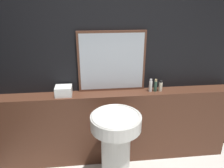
{
  "coord_description": "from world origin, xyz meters",
  "views": [
    {
      "loc": [
        -0.24,
        -0.71,
        1.97
      ],
      "look_at": [
        0.0,
        1.47,
        1.08
      ],
      "focal_mm": 35.0,
      "sensor_mm": 36.0,
      "label": 1
    }
  ],
  "objects_px": {
    "towel_stack": "(64,91)",
    "lotion_bottle": "(161,86)",
    "conditioner_bottle": "(156,86)",
    "shampoo_bottle": "(151,86)",
    "pedestal_sink": "(116,145)",
    "mirror": "(112,62)"
  },
  "relations": [
    {
      "from": "pedestal_sink",
      "to": "lotion_bottle",
      "type": "xyz_separation_m",
      "value": [
        0.59,
        0.47,
        0.44
      ]
    },
    {
      "from": "mirror",
      "to": "towel_stack",
      "type": "xyz_separation_m",
      "value": [
        -0.56,
        -0.09,
        -0.3
      ]
    },
    {
      "from": "mirror",
      "to": "shampoo_bottle",
      "type": "height_order",
      "value": "mirror"
    },
    {
      "from": "towel_stack",
      "to": "lotion_bottle",
      "type": "height_order",
      "value": "lotion_bottle"
    },
    {
      "from": "conditioner_bottle",
      "to": "pedestal_sink",
      "type": "bearing_deg",
      "value": -138.33
    },
    {
      "from": "pedestal_sink",
      "to": "shampoo_bottle",
      "type": "bearing_deg",
      "value": 45.09
    },
    {
      "from": "lotion_bottle",
      "to": "conditioner_bottle",
      "type": "bearing_deg",
      "value": 180.0
    },
    {
      "from": "pedestal_sink",
      "to": "shampoo_bottle",
      "type": "relative_size",
      "value": 5.82
    },
    {
      "from": "mirror",
      "to": "lotion_bottle",
      "type": "bearing_deg",
      "value": -9.08
    },
    {
      "from": "pedestal_sink",
      "to": "mirror",
      "type": "relative_size",
      "value": 1.17
    },
    {
      "from": "shampoo_bottle",
      "to": "towel_stack",
      "type": "bearing_deg",
      "value": -180.0
    },
    {
      "from": "mirror",
      "to": "shampoo_bottle",
      "type": "distance_m",
      "value": 0.53
    },
    {
      "from": "pedestal_sink",
      "to": "mirror",
      "type": "height_order",
      "value": "mirror"
    },
    {
      "from": "shampoo_bottle",
      "to": "lotion_bottle",
      "type": "xyz_separation_m",
      "value": [
        0.12,
        0.0,
        -0.01
      ]
    },
    {
      "from": "towel_stack",
      "to": "conditioner_bottle",
      "type": "height_order",
      "value": "conditioner_bottle"
    },
    {
      "from": "pedestal_sink",
      "to": "conditioner_bottle",
      "type": "xyz_separation_m",
      "value": [
        0.52,
        0.47,
        0.45
      ]
    },
    {
      "from": "pedestal_sink",
      "to": "conditioner_bottle",
      "type": "height_order",
      "value": "conditioner_bottle"
    },
    {
      "from": "towel_stack",
      "to": "conditioner_bottle",
      "type": "xyz_separation_m",
      "value": [
        1.06,
        0.0,
        0.02
      ]
    },
    {
      "from": "mirror",
      "to": "conditioner_bottle",
      "type": "height_order",
      "value": "mirror"
    },
    {
      "from": "towel_stack",
      "to": "shampoo_bottle",
      "type": "distance_m",
      "value": 1.0
    },
    {
      "from": "mirror",
      "to": "conditioner_bottle",
      "type": "bearing_deg",
      "value": -10.17
    },
    {
      "from": "lotion_bottle",
      "to": "pedestal_sink",
      "type": "bearing_deg",
      "value": -141.47
    }
  ]
}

